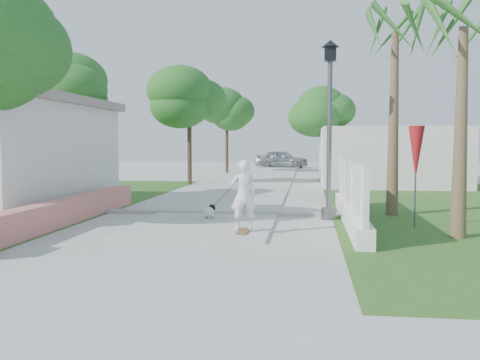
# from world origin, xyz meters

# --- Properties ---
(ground) EXTENTS (90.00, 90.00, 0.00)m
(ground) POSITION_xyz_m (0.00, 0.00, 0.00)
(ground) COLOR #B7B7B2
(ground) RESTS_ON ground
(path_strip) EXTENTS (3.20, 36.00, 0.06)m
(path_strip) POSITION_xyz_m (0.00, 20.00, 0.03)
(path_strip) COLOR #B7B7B2
(path_strip) RESTS_ON ground
(curb) EXTENTS (6.50, 0.25, 0.10)m
(curb) POSITION_xyz_m (0.00, 6.00, 0.05)
(curb) COLOR #999993
(curb) RESTS_ON ground
(grass_left) EXTENTS (8.00, 20.00, 0.01)m
(grass_left) POSITION_xyz_m (-7.00, 8.00, 0.01)
(grass_left) COLOR #2B591C
(grass_left) RESTS_ON ground
(grass_right) EXTENTS (8.00, 20.00, 0.01)m
(grass_right) POSITION_xyz_m (7.00, 8.00, 0.01)
(grass_right) COLOR #2B591C
(grass_right) RESTS_ON ground
(pink_wall) EXTENTS (0.45, 8.20, 0.80)m
(pink_wall) POSITION_xyz_m (-3.30, 3.55, 0.31)
(pink_wall) COLOR tan
(pink_wall) RESTS_ON ground
(lattice_fence) EXTENTS (0.35, 7.00, 1.50)m
(lattice_fence) POSITION_xyz_m (3.40, 5.00, 0.54)
(lattice_fence) COLOR white
(lattice_fence) RESTS_ON ground
(building_right) EXTENTS (6.00, 8.00, 2.60)m
(building_right) POSITION_xyz_m (6.00, 18.00, 1.30)
(building_right) COLOR silver
(building_right) RESTS_ON ground
(street_lamp) EXTENTS (0.44, 0.44, 4.44)m
(street_lamp) POSITION_xyz_m (2.90, 5.50, 2.43)
(street_lamp) COLOR #59595E
(street_lamp) RESTS_ON ground
(bollard) EXTENTS (0.14, 0.14, 1.09)m
(bollard) POSITION_xyz_m (0.20, 10.00, 0.58)
(bollard) COLOR white
(bollard) RESTS_ON ground
(patio_umbrella) EXTENTS (0.36, 0.36, 2.30)m
(patio_umbrella) POSITION_xyz_m (4.80, 4.50, 1.69)
(patio_umbrella) COLOR #59595E
(patio_umbrella) RESTS_ON ground
(tree_left_mid) EXTENTS (3.20, 3.20, 4.85)m
(tree_left_mid) POSITION_xyz_m (-5.48, 8.48, 3.50)
(tree_left_mid) COLOR #4C3826
(tree_left_mid) RESTS_ON ground
(tree_path_left) EXTENTS (3.40, 3.40, 5.23)m
(tree_path_left) POSITION_xyz_m (-2.98, 15.98, 3.82)
(tree_path_left) COLOR #4C3826
(tree_path_left) RESTS_ON ground
(tree_path_right) EXTENTS (3.00, 3.00, 4.79)m
(tree_path_right) POSITION_xyz_m (3.22, 19.98, 3.49)
(tree_path_right) COLOR #4C3826
(tree_path_right) RESTS_ON ground
(tree_path_far) EXTENTS (3.20, 3.20, 5.17)m
(tree_path_far) POSITION_xyz_m (-2.78, 25.98, 3.82)
(tree_path_far) COLOR #4C3826
(tree_path_far) RESTS_ON ground
(palm_far) EXTENTS (1.80, 1.80, 5.30)m
(palm_far) POSITION_xyz_m (4.60, 6.50, 4.48)
(palm_far) COLOR brown
(palm_far) RESTS_ON ground
(palm_near) EXTENTS (1.80, 1.80, 4.70)m
(palm_near) POSITION_xyz_m (5.40, 3.20, 3.95)
(palm_near) COLOR brown
(palm_near) RESTS_ON ground
(skateboarder) EXTENTS (1.40, 2.51, 1.56)m
(skateboarder) POSITION_xyz_m (0.50, 3.95, 0.68)
(skateboarder) COLOR brown
(skateboarder) RESTS_ON ground
(dog) EXTENTS (0.35, 0.57, 0.39)m
(dog) POSITION_xyz_m (-0.04, 5.00, 0.21)
(dog) COLOR silver
(dog) RESTS_ON ground
(parked_car) EXTENTS (4.19, 2.21, 1.36)m
(parked_car) POSITION_xyz_m (0.40, 33.00, 0.68)
(parked_car) COLOR #B0B4B8
(parked_car) RESTS_ON ground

